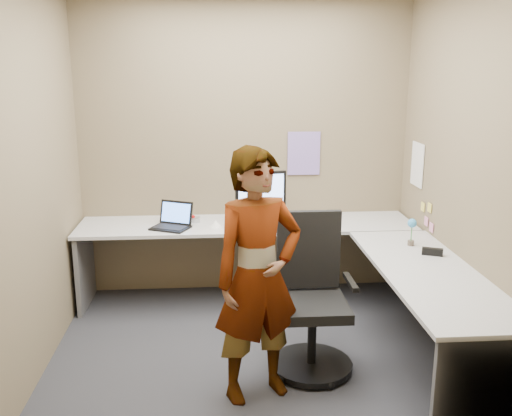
{
  "coord_description": "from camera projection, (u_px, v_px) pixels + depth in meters",
  "views": [
    {
      "loc": [
        -0.27,
        -3.89,
        2.1
      ],
      "look_at": [
        0.03,
        0.25,
        1.05
      ],
      "focal_mm": 40.0,
      "sensor_mm": 36.0,
      "label": 1
    }
  ],
  "objects": [
    {
      "name": "sticky_note_c",
      "position": [
        431.0,
        227.0,
        4.67
      ],
      "size": [
        0.01,
        0.07,
        0.07
      ],
      "primitive_type": "cube",
      "color": "pink",
      "rests_on": "wall_right"
    },
    {
      "name": "calendar_purple",
      "position": [
        304.0,
        153.0,
        5.26
      ],
      "size": [
        0.3,
        0.01,
        0.4
      ],
      "primitive_type": "cube",
      "color": "#846BB7",
      "rests_on": "wall_back"
    },
    {
      "name": "flower",
      "position": [
        412.0,
        228.0,
        4.4
      ],
      "size": [
        0.07,
        0.07,
        0.22
      ],
      "color": "brown",
      "rests_on": "desk"
    },
    {
      "name": "wall_left",
      "position": [
        34.0,
        178.0,
        3.86
      ],
      "size": [
        0.0,
        2.7,
        2.7
      ],
      "primitive_type": "plane",
      "rotation": [
        1.57,
        0.0,
        1.57
      ],
      "color": "brown",
      "rests_on": "ground"
    },
    {
      "name": "sticky_note_a",
      "position": [
        430.0,
        208.0,
        4.7
      ],
      "size": [
        0.01,
        0.07,
        0.07
      ],
      "primitive_type": "cube",
      "color": "#F2E059",
      "rests_on": "wall_right"
    },
    {
      "name": "origami",
      "position": [
        216.0,
        224.0,
        4.93
      ],
      "size": [
        0.1,
        0.1,
        0.06
      ],
      "primitive_type": "cone",
      "color": "white",
      "rests_on": "desk"
    },
    {
      "name": "ground",
      "position": [
        254.0,
        351.0,
        4.3
      ],
      "size": [
        3.0,
        3.0,
        0.0
      ],
      "primitive_type": "plane",
      "color": "#27272C",
      "rests_on": "ground"
    },
    {
      "name": "sticky_note_b",
      "position": [
        426.0,
        221.0,
        4.78
      ],
      "size": [
        0.01,
        0.07,
        0.07
      ],
      "primitive_type": "cube",
      "color": "pink",
      "rests_on": "wall_right"
    },
    {
      "name": "person",
      "position": [
        258.0,
        276.0,
        3.56
      ],
      "size": [
        0.7,
        0.59,
        1.63
      ],
      "primitive_type": "imported",
      "rotation": [
        0.0,
        0.0,
        0.39
      ],
      "color": "#999399",
      "rests_on": "ground"
    },
    {
      "name": "office_chair",
      "position": [
        311.0,
        308.0,
        3.99
      ],
      "size": [
        0.58,
        0.58,
        1.08
      ],
      "rotation": [
        0.0,
        0.0,
        -0.0
      ],
      "color": "black",
      "rests_on": "ground"
    },
    {
      "name": "trackball_mouse",
      "position": [
        193.0,
        219.0,
        5.08
      ],
      "size": [
        0.12,
        0.08,
        0.07
      ],
      "color": "#B7B7BC",
      "rests_on": "desk"
    },
    {
      "name": "sticky_note_d",
      "position": [
        423.0,
        207.0,
        4.85
      ],
      "size": [
        0.01,
        0.07,
        0.07
      ],
      "primitive_type": "cube",
      "color": "#F2E059",
      "rests_on": "wall_right"
    },
    {
      "name": "wall_right",
      "position": [
        463.0,
        172.0,
        4.07
      ],
      "size": [
        0.0,
        2.7,
        2.7
      ],
      "primitive_type": "plane",
      "rotation": [
        1.57,
        0.0,
        -1.57
      ],
      "color": "brown",
      "rests_on": "ground"
    },
    {
      "name": "wall_back",
      "position": [
        244.0,
        148.0,
        5.22
      ],
      "size": [
        3.0,
        0.0,
        3.0
      ],
      "primitive_type": "plane",
      "rotation": [
        1.57,
        0.0,
        0.0
      ],
      "color": "brown",
      "rests_on": "ground"
    },
    {
      "name": "stapler",
      "position": [
        432.0,
        252.0,
        4.2
      ],
      "size": [
        0.15,
        0.1,
        0.05
      ],
      "primitive_type": "cube",
      "rotation": [
        0.0,
        0.0,
        -0.4
      ],
      "color": "black",
      "rests_on": "desk"
    },
    {
      "name": "monitor",
      "position": [
        261.0,
        192.0,
        4.9
      ],
      "size": [
        0.44,
        0.16,
        0.42
      ],
      "rotation": [
        0.0,
        0.0,
        0.18
      ],
      "color": "black",
      "rests_on": "paper_ream"
    },
    {
      "name": "laptop",
      "position": [
        173.0,
        221.0,
        4.91
      ],
      "size": [
        0.39,
        0.36,
        0.22
      ],
      "rotation": [
        0.0,
        0.0,
        -0.44
      ],
      "color": "black",
      "rests_on": "desk"
    },
    {
      "name": "calendar_white",
      "position": [
        417.0,
        165.0,
        4.97
      ],
      "size": [
        0.01,
        0.28,
        0.38
      ],
      "primitive_type": "cube",
      "color": "white",
      "rests_on": "wall_right"
    },
    {
      "name": "desk",
      "position": [
        305.0,
        259.0,
        4.56
      ],
      "size": [
        2.98,
        2.58,
        0.73
      ],
      "color": "#AAAAAA",
      "rests_on": "ground"
    },
    {
      "name": "paper_ream",
      "position": [
        261.0,
        223.0,
        4.95
      ],
      "size": [
        0.31,
        0.25,
        0.06
      ],
      "primitive_type": "cube",
      "rotation": [
        0.0,
        0.0,
        0.18
      ],
      "color": "red",
      "rests_on": "desk"
    }
  ]
}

